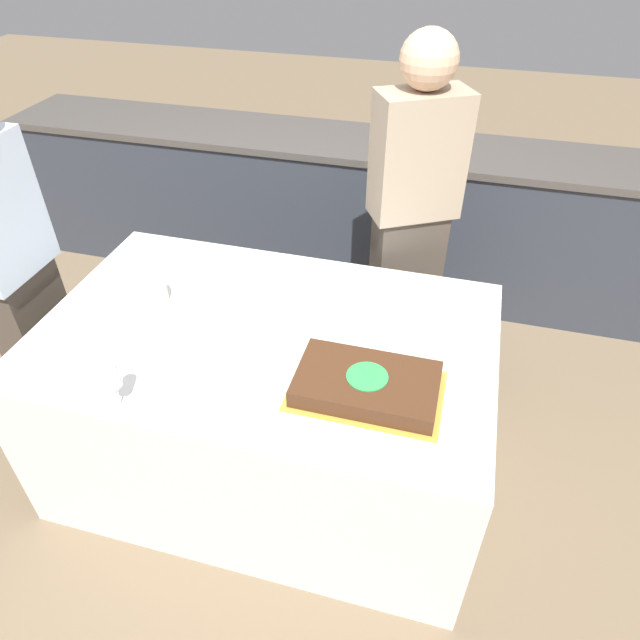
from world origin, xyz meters
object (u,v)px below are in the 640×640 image
Objects in this scene: person_seated_left at (13,269)px; cake at (367,384)px; plate_stack at (141,294)px; person_cutting_cake at (411,222)px; wine_glass at (112,377)px.

cake is at bearing -97.85° from person_seated_left.
person_cutting_cake is (0.97, 0.73, 0.08)m from plate_stack.
wine_glass is at bearing 28.94° from person_cutting_cake.
cake is 1.53m from person_seated_left.
wine_glass reaches higher than cake.
wine_glass is at bearing -122.36° from person_seated_left.
plate_stack is 1.21m from person_cutting_cake.
plate_stack is at bearing 7.31° from person_cutting_cake.
cake is 0.98m from person_cutting_cake.
plate_stack reaches higher than cake.
person_seated_left is at bearing 147.64° from wine_glass.
plate_stack is 0.13× the size of person_seated_left.
person_cutting_cake reaches higher than person_seated_left.
person_seated_left is at bearing -175.69° from plate_stack.
wine_glass is 1.46m from person_cutting_cake.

